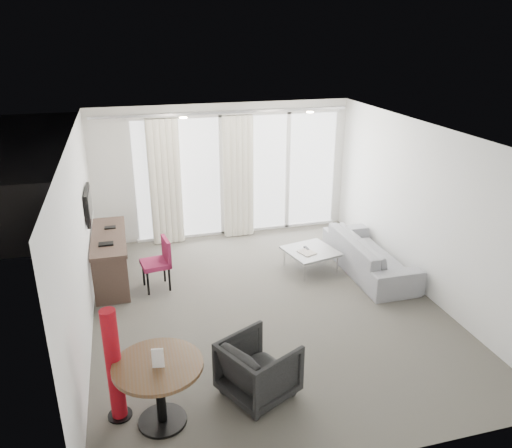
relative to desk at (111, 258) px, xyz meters
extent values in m
cube|color=#4F4B43|center=(2.21, -1.47, -0.40)|extent=(5.00, 6.00, 0.00)
cube|color=white|center=(2.21, -1.47, 2.20)|extent=(5.00, 6.00, 0.00)
cube|color=silver|center=(-0.29, -1.47, 0.90)|extent=(0.00, 6.00, 2.60)
cube|color=silver|center=(4.71, -1.47, 0.90)|extent=(0.00, 6.00, 2.60)
cube|color=silver|center=(2.21, -4.47, 0.90)|extent=(5.00, 0.00, 2.60)
cylinder|color=#FFE0B2|center=(1.31, 0.13, 2.19)|extent=(0.12, 0.12, 0.02)
cylinder|color=#FFE0B2|center=(3.41, 0.13, 2.19)|extent=(0.12, 0.12, 0.02)
cylinder|color=maroon|center=(0.06, -3.23, 0.25)|extent=(0.31, 0.31, 1.31)
imported|color=black|center=(1.59, -3.28, -0.06)|extent=(1.00, 0.99, 0.68)
imported|color=gray|center=(4.23, -0.79, -0.09)|extent=(0.84, 2.14, 0.62)
cube|color=#4D4D50|center=(2.51, 3.03, -0.46)|extent=(5.60, 3.00, 0.12)
camera|label=1|loc=(0.36, -7.70, 3.49)|focal=35.00mm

